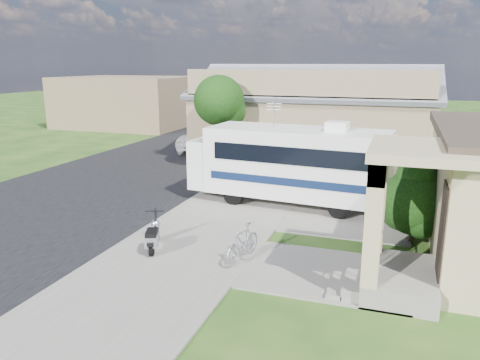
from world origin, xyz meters
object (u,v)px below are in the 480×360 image
(scooter, at_px, (153,236))
(shrub, at_px, (417,199))
(garden_hose, at_px, (365,261))
(motorhome, at_px, (290,162))
(bicycle, at_px, (243,245))
(pickup_truck, at_px, (214,138))
(van, at_px, (244,122))

(scooter, bearing_deg, shrub, 2.23)
(garden_hose, bearing_deg, shrub, 59.91)
(garden_hose, bearing_deg, motorhome, 123.67)
(shrub, bearing_deg, bicycle, -145.37)
(scooter, height_order, pickup_truck, pickup_truck)
(bicycle, xyz_separation_m, garden_hose, (3.06, 0.84, -0.38))
(van, xyz_separation_m, garden_hose, (10.24, -20.72, -0.81))
(garden_hose, bearing_deg, van, 116.31)
(bicycle, bearing_deg, scooter, -165.32)
(motorhome, relative_size, van, 1.18)
(shrub, bearing_deg, scooter, -155.56)
(motorhome, xyz_separation_m, shrub, (4.34, -2.57, -0.27))
(pickup_truck, height_order, van, van)
(bicycle, distance_m, garden_hose, 3.19)
(motorhome, distance_m, pickup_truck, 11.25)
(scooter, bearing_deg, garden_hose, -12.09)
(van, height_order, garden_hose, van)
(shrub, bearing_deg, pickup_truck, 133.46)
(shrub, relative_size, scooter, 1.77)
(scooter, distance_m, van, 22.21)
(motorhome, xyz_separation_m, scooter, (-2.51, -5.68, -1.14))
(scooter, xyz_separation_m, bicycle, (2.57, 0.16, 0.03))
(shrub, xyz_separation_m, bicycle, (-4.28, -2.95, -0.84))
(pickup_truck, height_order, garden_hose, pickup_truck)
(pickup_truck, relative_size, garden_hose, 12.79)
(motorhome, relative_size, pickup_truck, 1.34)
(scooter, height_order, bicycle, scooter)
(pickup_truck, bearing_deg, shrub, 135.76)
(bicycle, distance_m, van, 22.73)
(scooter, xyz_separation_m, garden_hose, (5.63, 1.00, -0.35))
(scooter, bearing_deg, van, 79.78)
(scooter, distance_m, garden_hose, 5.73)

